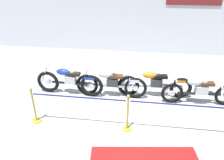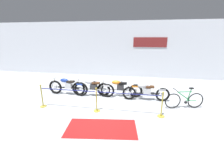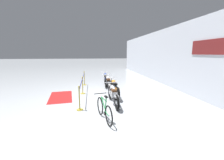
# 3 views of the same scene
# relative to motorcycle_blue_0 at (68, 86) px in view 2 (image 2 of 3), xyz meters

# --- Properties ---
(ground_plane) EXTENTS (120.00, 120.00, 0.00)m
(ground_plane) POSITION_rel_motorcycle_blue_0_xyz_m (2.08, -0.53, -0.48)
(ground_plane) COLOR #B2B7BC
(back_wall) EXTENTS (28.00, 0.29, 4.20)m
(back_wall) POSITION_rel_motorcycle_blue_0_xyz_m (2.08, 4.60, 1.62)
(back_wall) COLOR silver
(back_wall) RESTS_ON ground
(motorcycle_blue_0) EXTENTS (2.29, 0.62, 0.96)m
(motorcycle_blue_0) POSITION_rel_motorcycle_blue_0_xyz_m (0.00, 0.00, 0.00)
(motorcycle_blue_0) COLOR black
(motorcycle_blue_0) RESTS_ON ground
(motorcycle_silver_1) EXTENTS (2.33, 0.62, 0.94)m
(motorcycle_silver_1) POSITION_rel_motorcycle_blue_0_xyz_m (1.38, 0.04, -0.00)
(motorcycle_silver_1) COLOR black
(motorcycle_silver_1) RESTS_ON ground
(motorcycle_orange_2) EXTENTS (2.41, 0.62, 0.94)m
(motorcycle_orange_2) POSITION_rel_motorcycle_blue_0_xyz_m (2.78, 0.22, -0.02)
(motorcycle_orange_2) COLOR black
(motorcycle_orange_2) RESTS_ON ground
(motorcycle_silver_3) EXTENTS (2.30, 0.62, 0.92)m
(motorcycle_silver_3) POSITION_rel_motorcycle_blue_0_xyz_m (4.13, -0.04, -0.02)
(motorcycle_silver_3) COLOR black
(motorcycle_silver_3) RESTS_ON ground
(bicycle) EXTENTS (1.69, 0.55, 0.96)m
(bicycle) POSITION_rel_motorcycle_blue_0_xyz_m (5.78, -0.62, -0.10)
(bicycle) COLOR black
(bicycle) RESTS_ON ground
(stanchion_far_left) EXTENTS (5.25, 0.28, 1.05)m
(stanchion_far_left) POSITION_rel_motorcycle_blue_0_xyz_m (1.00, -1.56, 0.17)
(stanchion_far_left) COLOR gold
(stanchion_far_left) RESTS_ON ground
(stanchion_mid_left) EXTENTS (0.28, 0.28, 1.05)m
(stanchion_mid_left) POSITION_rel_motorcycle_blue_0_xyz_m (2.05, -1.56, -0.12)
(stanchion_mid_left) COLOR gold
(stanchion_mid_left) RESTS_ON ground
(stanchion_mid_right) EXTENTS (0.28, 0.28, 1.05)m
(stanchion_mid_right) POSITION_rel_motorcycle_blue_0_xyz_m (4.69, -1.56, -0.12)
(stanchion_mid_right) COLOR gold
(stanchion_mid_right) RESTS_ON ground
(floor_banner) EXTENTS (2.56, 1.50, 0.01)m
(floor_banner) POSITION_rel_motorcycle_blue_0_xyz_m (2.54, -2.75, -0.48)
(floor_banner) COLOR maroon
(floor_banner) RESTS_ON ground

